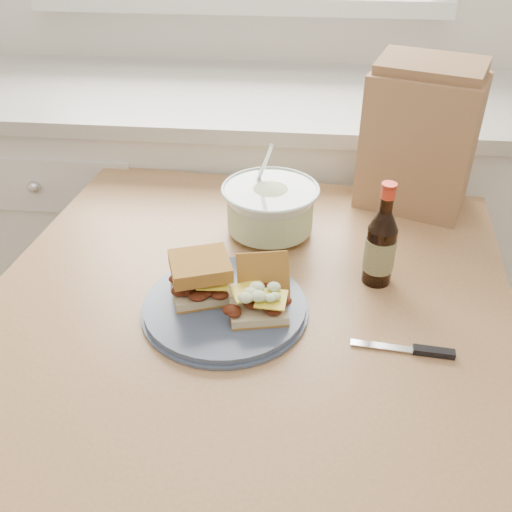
# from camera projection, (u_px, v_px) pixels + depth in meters

# --- Properties ---
(cabinet_run) EXTENTS (2.50, 0.64, 0.94)m
(cabinet_run) POSITION_uv_depth(u_px,v_px,m) (231.00, 224.00, 1.95)
(cabinet_run) COLOR white
(cabinet_run) RESTS_ON ground
(dining_table) EXTENTS (1.06, 1.06, 0.82)m
(dining_table) POSITION_uv_depth(u_px,v_px,m) (248.00, 344.00, 1.13)
(dining_table) COLOR tan
(dining_table) RESTS_ON ground
(plate) EXTENTS (0.29, 0.29, 0.02)m
(plate) POSITION_uv_depth(u_px,v_px,m) (225.00, 307.00, 1.03)
(plate) COLOR #424F6B
(plate) RESTS_ON dining_table
(sandwich_left) EXTENTS (0.13, 0.12, 0.08)m
(sandwich_left) POSITION_uv_depth(u_px,v_px,m) (201.00, 277.00, 1.02)
(sandwich_left) COLOR beige
(sandwich_left) RESTS_ON plate
(sandwich_right) EXTENTS (0.11, 0.15, 0.08)m
(sandwich_right) POSITION_uv_depth(u_px,v_px,m) (260.00, 293.00, 1.00)
(sandwich_right) COLOR beige
(sandwich_right) RESTS_ON plate
(coleslaw_bowl) EXTENTS (0.21, 0.21, 0.21)m
(coleslaw_bowl) POSITION_uv_depth(u_px,v_px,m) (270.00, 210.00, 1.23)
(coleslaw_bowl) COLOR silver
(coleslaw_bowl) RESTS_ON dining_table
(beer_bottle) EXTENTS (0.06, 0.06, 0.21)m
(beer_bottle) POSITION_uv_depth(u_px,v_px,m) (380.00, 246.00, 1.06)
(beer_bottle) COLOR black
(beer_bottle) RESTS_ON dining_table
(knife) EXTENTS (0.17, 0.03, 0.01)m
(knife) POSITION_uv_depth(u_px,v_px,m) (420.00, 350.00, 0.94)
(knife) COLOR silver
(knife) RESTS_ON dining_table
(paper_bag) EXTENTS (0.27, 0.23, 0.31)m
(paper_bag) POSITION_uv_depth(u_px,v_px,m) (419.00, 143.00, 1.28)
(paper_bag) COLOR #936D47
(paper_bag) RESTS_ON dining_table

